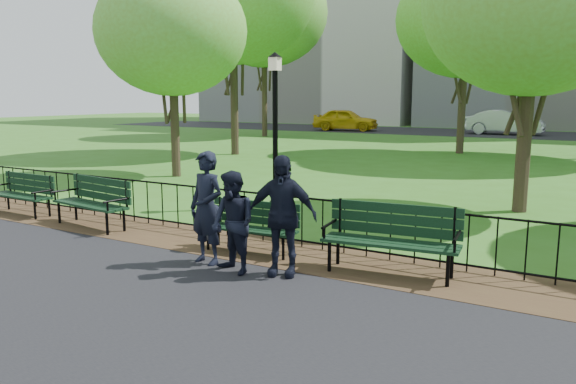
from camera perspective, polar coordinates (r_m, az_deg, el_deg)
The scene contains 18 objects.
ground at distance 8.52m, azimuth -8.77°, elevation -8.14°, with size 120.00×120.00×0.00m, color #34661A.
dirt_strip at distance 9.67m, azimuth -3.16°, elevation -5.78°, with size 60.00×1.60×0.01m, color #392217.
far_street at distance 41.67m, azimuth 23.21°, elevation 5.38°, with size 70.00×9.00×0.01m, color black.
iron_fence at distance 9.96m, azimuth -1.60°, elevation -2.43°, with size 24.06×0.06×1.00m.
park_bench_main at distance 9.47m, azimuth -5.17°, elevation -2.71°, with size 1.68×0.64×0.93m.
park_bench_left_a at distance 11.82m, azimuth -19.06°, elevation -0.46°, with size 1.95×0.82×1.07m.
park_bench_left_b at distance 13.70m, azimuth -25.23°, elevation 0.23°, with size 1.73×0.57×0.97m.
park_bench_right_a at distance 8.37m, azimuth 10.53°, elevation -3.96°, with size 2.03×0.83×1.12m.
lamppost at distance 12.99m, azimuth -1.31°, elevation 6.87°, with size 0.32×0.32×3.58m.
tree_near_w at distance 18.69m, azimuth -11.73°, elevation 15.68°, with size 4.75×4.75×6.63m.
tree_near_e at distance 13.74m, azimuth 23.71°, elevation 17.24°, with size 4.74×4.74×6.61m.
tree_far_c at distance 27.09m, azimuth 17.67°, elevation 16.49°, with size 6.19×6.19×8.63m.
tree_far_w at distance 37.04m, azimuth -2.46°, elevation 17.76°, with size 8.03×8.03×11.20m.
person_left at distance 8.76m, azimuth -8.27°, elevation -1.61°, with size 0.64×0.42×1.76m, color black.
person_mid at distance 8.24m, azimuth -5.60°, elevation -3.13°, with size 0.74×0.38×1.52m, color black.
person_right at distance 8.10m, azimuth -0.66°, elevation -2.40°, with size 1.04×0.42×1.77m, color black.
taxi at distance 42.89m, azimuth 5.87°, elevation 7.33°, with size 1.95×4.85×1.65m, color gold.
sedan_silver at distance 41.01m, azimuth 21.16°, elevation 6.63°, with size 1.75×5.03×1.66m, color #AAADB2.
Camera 1 is at (5.15, -6.27, 2.60)m, focal length 35.00 mm.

